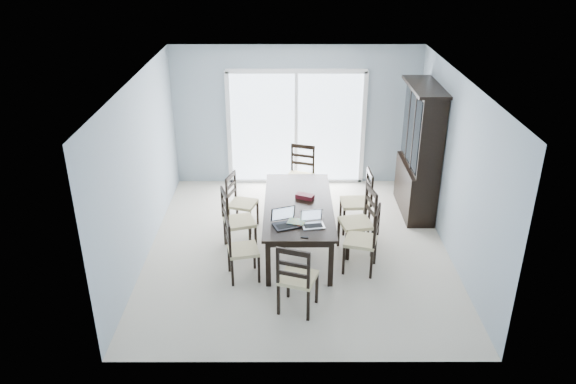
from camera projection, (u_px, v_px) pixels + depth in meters
name	position (u px, v px, depth m)	size (l,w,h in m)	color
floor	(298.00, 248.00, 8.57)	(5.00, 5.00, 0.00)	beige
ceiling	(299.00, 79.00, 7.47)	(5.00, 5.00, 0.00)	white
back_wall	(296.00, 116.00, 10.28)	(4.50, 0.02, 2.60)	#91A2AD
wall_left	(141.00, 169.00, 8.02)	(0.02, 5.00, 2.60)	#91A2AD
wall_right	(456.00, 169.00, 8.02)	(0.02, 5.00, 2.60)	#91A2AD
balcony	(295.00, 164.00, 11.76)	(4.50, 2.00, 0.10)	gray
railing	(295.00, 122.00, 12.41)	(4.50, 0.06, 1.10)	#99999E
dining_table	(298.00, 208.00, 8.29)	(1.00, 2.20, 0.75)	black
china_hutch	(420.00, 153.00, 9.25)	(0.50, 1.38, 2.20)	black
sliding_door	(296.00, 128.00, 10.35)	(2.52, 0.05, 2.18)	silver
chair_left_near	(236.00, 242.00, 7.60)	(0.49, 0.48, 1.07)	black
chair_left_mid	(233.00, 214.00, 8.26)	(0.55, 0.54, 1.14)	black
chair_left_far	(237.00, 196.00, 8.94)	(0.51, 0.50, 1.06)	black
chair_right_near	(368.00, 233.00, 7.76)	(0.54, 0.53, 1.14)	black
chair_right_mid	(363.00, 214.00, 8.24)	(0.53, 0.52, 1.17)	black
chair_right_far	(362.00, 195.00, 8.85)	(0.47, 0.45, 1.16)	black
chair_end_near	(296.00, 272.00, 6.86)	(0.55, 0.55, 1.14)	black
chair_end_far	(301.00, 168.00, 9.84)	(0.56, 0.57, 1.17)	black
laptop_dark	(287.00, 222.00, 7.60)	(0.41, 0.35, 0.24)	black
laptop_silver	(313.00, 223.00, 7.60)	(0.33, 0.26, 0.21)	silver
book_stack	(296.00, 222.00, 7.69)	(0.28, 0.23, 0.04)	maroon
cell_phone	(305.00, 237.00, 7.35)	(0.10, 0.05, 0.01)	black
game_box	(305.00, 196.00, 8.40)	(0.26, 0.13, 0.07)	#460E18
hot_tub	(261.00, 136.00, 11.70)	(2.26, 2.11, 1.00)	brown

